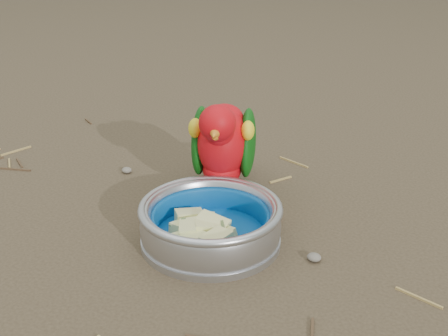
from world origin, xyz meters
The scene contains 6 objects.
ground centered at (0.00, 0.00, 0.00)m, with size 60.00×60.00×0.00m, color #483A29.
food_bowl centered at (0.11, 0.08, 0.01)m, with size 0.20×0.20×0.02m, color #B2B2BA.
bowl_wall centered at (0.11, 0.08, 0.04)m, with size 0.20×0.20×0.04m, color #B2B2BA, non-canonical shape.
fruit_wedges centered at (0.11, 0.08, 0.03)m, with size 0.12×0.12×0.03m, color #E2E08F, non-canonical shape.
lory_parrot centered at (0.06, 0.21, 0.09)m, with size 0.10×0.21×0.17m, color red, non-canonical shape.
ground_debris centered at (0.02, 0.05, 0.00)m, with size 0.90×0.80×0.01m, color #A8894A, non-canonical shape.
Camera 1 is at (0.54, -0.55, 0.46)m, focal length 50.00 mm.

